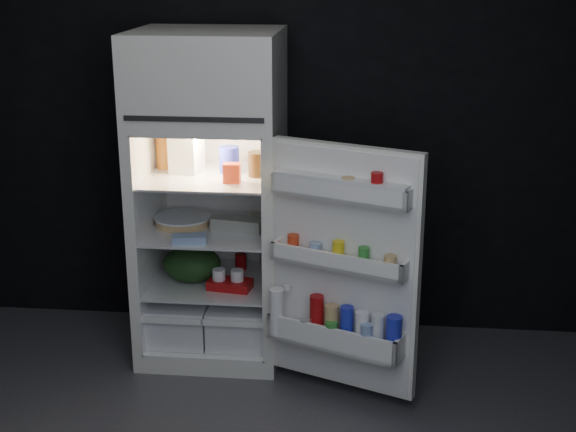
# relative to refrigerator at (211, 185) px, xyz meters

# --- Properties ---
(wall_back) EXTENTS (4.00, 0.00, 2.70)m
(wall_back) POSITION_rel_refrigerator_xyz_m (0.10, 0.38, 0.39)
(wall_back) COLOR black
(wall_back) RESTS_ON ground
(refrigerator) EXTENTS (0.76, 0.71, 1.78)m
(refrigerator) POSITION_rel_refrigerator_xyz_m (0.00, 0.00, 0.00)
(refrigerator) COLOR white
(refrigerator) RESTS_ON ground
(fridge_door) EXTENTS (0.74, 0.45, 1.22)m
(fridge_door) POSITION_rel_refrigerator_xyz_m (0.73, -0.52, -0.28)
(fridge_door) COLOR white
(fridge_door) RESTS_ON ground
(milk_jug) EXTENTS (0.18, 0.18, 0.24)m
(milk_jug) POSITION_rel_refrigerator_xyz_m (-0.13, 0.00, 0.19)
(milk_jug) COLOR white
(milk_jug) RESTS_ON refrigerator
(mayo_jar) EXTENTS (0.14, 0.14, 0.14)m
(mayo_jar) POSITION_rel_refrigerator_xyz_m (0.10, 0.02, 0.14)
(mayo_jar) COLOR #212AB6
(mayo_jar) RESTS_ON refrigerator
(jam_jar) EXTENTS (0.13, 0.13, 0.13)m
(jam_jar) POSITION_rel_refrigerator_xyz_m (0.27, -0.04, 0.14)
(jam_jar) COLOR black
(jam_jar) RESTS_ON refrigerator
(amber_bottle) EXTENTS (0.09, 0.09, 0.22)m
(amber_bottle) POSITION_rel_refrigerator_xyz_m (-0.27, 0.08, 0.18)
(amber_bottle) COLOR #C46A1F
(amber_bottle) RESTS_ON refrigerator
(small_carton) EXTENTS (0.09, 0.07, 0.10)m
(small_carton) POSITION_rel_refrigerator_xyz_m (0.15, -0.18, 0.12)
(small_carton) COLOR red
(small_carton) RESTS_ON refrigerator
(egg_carton) EXTENTS (0.29, 0.15, 0.07)m
(egg_carton) POSITION_rel_refrigerator_xyz_m (0.15, -0.07, -0.19)
(egg_carton) COLOR gray
(egg_carton) RESTS_ON refrigerator
(pie) EXTENTS (0.30, 0.30, 0.04)m
(pie) POSITION_rel_refrigerator_xyz_m (-0.16, -0.00, -0.21)
(pie) COLOR tan
(pie) RESTS_ON refrigerator
(flat_package) EXTENTS (0.19, 0.11, 0.04)m
(flat_package) POSITION_rel_refrigerator_xyz_m (-0.07, -0.28, -0.21)
(flat_package) COLOR #7C96BF
(flat_package) RESTS_ON refrigerator
(wrapped_pkg) EXTENTS (0.11, 0.09, 0.05)m
(wrapped_pkg) POSITION_rel_refrigerator_xyz_m (0.24, 0.07, -0.20)
(wrapped_pkg) COLOR beige
(wrapped_pkg) RESTS_ON refrigerator
(produce_bag) EXTENTS (0.34, 0.30, 0.20)m
(produce_bag) POSITION_rel_refrigerator_xyz_m (-0.11, -0.07, -0.43)
(produce_bag) COLOR #193815
(produce_bag) RESTS_ON refrigerator
(yogurt_tray) EXTENTS (0.25, 0.16, 0.05)m
(yogurt_tray) POSITION_rel_refrigerator_xyz_m (0.12, -0.16, -0.50)
(yogurt_tray) COLOR #A40E0F
(yogurt_tray) RESTS_ON refrigerator
(small_can_red) EXTENTS (0.08, 0.08, 0.09)m
(small_can_red) POSITION_rel_refrigerator_xyz_m (0.13, 0.13, -0.48)
(small_can_red) COLOR #A40E0F
(small_can_red) RESTS_ON refrigerator
(small_can_silver) EXTENTS (0.08, 0.08, 0.09)m
(small_can_silver) POSITION_rel_refrigerator_xyz_m (0.28, 0.12, -0.48)
(small_can_silver) COLOR silver
(small_can_silver) RESTS_ON refrigerator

